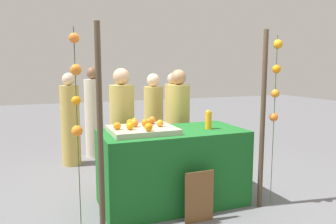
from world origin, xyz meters
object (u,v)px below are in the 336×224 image
object	(u,v)px
stall_counter	(173,167)
vendor_left	(122,133)
orange_1	(149,127)
vendor_right	(178,129)
chalkboard_sign	(199,197)
orange_0	(117,126)
juice_bottle	(208,120)

from	to	relation	value
stall_counter	vendor_left	size ratio (longest dim) A/B	1.04
orange_1	vendor_right	bearing A→B (deg)	51.99
vendor_right	chalkboard_sign	bearing A→B (deg)	-103.88
stall_counter	chalkboard_sign	xyz separation A→B (m)	(0.08, -0.56, -0.18)
stall_counter	orange_0	xyz separation A→B (m)	(-0.67, -0.03, 0.55)
orange_1	chalkboard_sign	size ratio (longest dim) A/B	0.15
stall_counter	vendor_right	size ratio (longest dim) A/B	1.06
orange_1	vendor_left	distance (m)	0.98
juice_bottle	vendor_left	xyz separation A→B (m)	(-0.87, 0.79, -0.25)
orange_0	stall_counter	bearing A→B (deg)	2.23
vendor_left	orange_1	bearing A→B (deg)	-86.14
stall_counter	vendor_right	distance (m)	0.91
orange_0	orange_1	distance (m)	0.36
stall_counter	vendor_right	bearing A→B (deg)	62.18
orange_0	orange_1	world-z (taller)	orange_1
vendor_left	vendor_right	size ratio (longest dim) A/B	1.01
orange_1	vendor_left	size ratio (longest dim) A/B	0.05
orange_1	vendor_right	size ratio (longest dim) A/B	0.05
stall_counter	vendor_right	xyz separation A→B (m)	(0.40, 0.76, 0.30)
vendor_left	vendor_right	xyz separation A→B (m)	(0.84, 0.05, -0.01)
stall_counter	juice_bottle	distance (m)	0.71
vendor_right	orange_1	bearing A→B (deg)	-128.01
orange_0	vendor_right	xyz separation A→B (m)	(1.07, 0.79, -0.25)
juice_bottle	vendor_right	xyz separation A→B (m)	(-0.04, 0.83, -0.26)
stall_counter	vendor_left	distance (m)	0.89
juice_bottle	vendor_left	size ratio (longest dim) A/B	0.14
stall_counter	orange_1	size ratio (longest dim) A/B	19.36
orange_0	orange_1	bearing A→B (deg)	-34.35
stall_counter	juice_bottle	bearing A→B (deg)	-9.38
stall_counter	chalkboard_sign	distance (m)	0.59
orange_0	orange_1	xyz separation A→B (m)	(0.30, -0.20, 0.00)
stall_counter	orange_0	distance (m)	0.87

